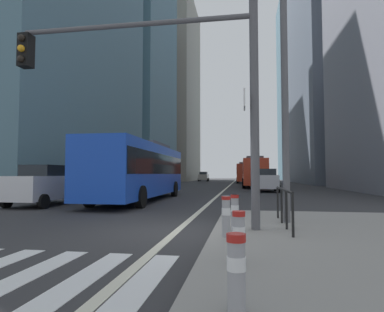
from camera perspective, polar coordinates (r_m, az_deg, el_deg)
name	(u,v)px	position (r m, az deg, el deg)	size (l,w,h in m)	color
ground_plane	(223,191)	(28.36, 5.55, -6.26)	(160.00, 160.00, 0.00)	#303033
crosswalk_stripes	(49,280)	(5.29, -24.09, -19.54)	(6.75, 3.20, 0.01)	silver
lane_centre_line	(228,187)	(38.33, 6.46, -5.44)	(0.20, 80.00, 0.01)	beige
office_tower_left_near	(43,6)	(34.74, -24.94, 23.06)	(11.98, 21.04, 33.44)	slate
office_tower_left_mid	(131,44)	(55.76, -10.82, 19.05)	(11.65, 17.08, 45.17)	slate
office_tower_left_far	(165,91)	(76.01, -4.85, 11.38)	(13.86, 20.56, 41.29)	gray
office_tower_right_mid	(334,16)	(63.03, 23.94, 21.86)	(12.52, 25.45, 55.87)	slate
office_tower_right_far	(304,88)	(85.71, 19.39, 11.37)	(11.55, 16.53, 45.65)	slate
city_bus_blue_oncoming	(141,168)	(18.39, -9.13, -2.17)	(2.78, 11.58, 3.40)	blue
sedan_white_oncoming	(46,185)	(17.15, -24.54, -4.68)	(2.10, 4.33, 1.94)	silver
city_bus_red_receding	(254,171)	(37.71, 10.97, -2.66)	(2.75, 11.27, 3.40)	red
city_bus_red_distant	(245,172)	(54.93, 9.48, -2.83)	(2.86, 10.84, 3.40)	red
car_oncoming_mid	(204,176)	(66.20, 2.08, -3.66)	(2.14, 4.39, 1.94)	#B2A899
car_receding_near	(250,176)	(66.78, 10.33, -3.60)	(2.21, 4.56, 1.94)	#232838
car_receding_far	(266,180)	(28.14, 13.03, -4.20)	(2.05, 4.35, 1.94)	silver
traffic_signal_gantry	(167,74)	(8.71, -4.43, 14.32)	(6.67, 0.65, 6.00)	#515156
street_lamp_post	(284,44)	(10.21, 16.07, 18.56)	(5.50, 0.32, 8.00)	#56565B
bollard_front	(236,268)	(3.40, 7.90, -19.16)	(0.20, 0.20, 0.77)	#99999E
bollard_left	(239,235)	(5.03, 8.35, -13.69)	(0.20, 0.20, 0.80)	#99999E
bollard_right	(226,214)	(7.12, 6.09, -10.25)	(0.20, 0.20, 0.88)	#99999E
bollard_back	(235,211)	(7.88, 7.64, -9.63)	(0.20, 0.20, 0.87)	#99999E
pedestrian_railing	(284,200)	(8.85, 16.04, -7.49)	(0.06, 3.10, 0.98)	black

